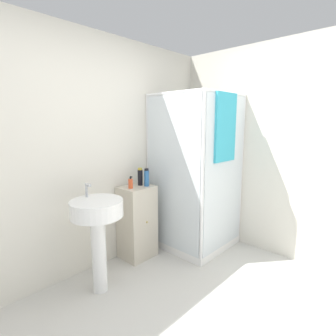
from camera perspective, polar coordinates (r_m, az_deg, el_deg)
wall_back at (r=2.86m, az=-17.11°, el=2.73°), size 6.40×0.06×2.50m
wall_right at (r=3.21m, az=29.13°, el=2.67°), size 0.06×6.40×2.50m
shower_enclosure at (r=3.37m, az=6.32°, el=-8.10°), size 0.88×0.91×1.93m
vanity_cabinet at (r=3.17m, az=-6.74°, el=-11.56°), size 0.37×0.35×0.86m
sink at (r=2.53m, az=-15.11°, el=-11.22°), size 0.48×0.48×1.02m
soap_dispenser at (r=2.95m, az=-8.15°, el=-3.33°), size 0.05×0.05×0.14m
shampoo_bottle_tall_black at (r=3.08m, az=-6.08°, el=-1.92°), size 0.06×0.06×0.21m
shampoo_bottle_blue at (r=3.02m, az=-4.69°, el=-2.09°), size 0.06×0.06×0.21m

